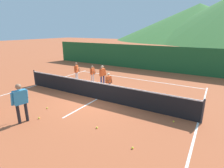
{
  "coord_description": "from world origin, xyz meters",
  "views": [
    {
      "loc": [
        5.34,
        -7.42,
        3.63
      ],
      "look_at": [
        0.95,
        0.01,
        1.01
      ],
      "focal_mm": 28.63,
      "sensor_mm": 36.0,
      "label": 1
    }
  ],
  "objects_px": {
    "tennis_ball_3": "(174,121)",
    "student_0": "(76,70)",
    "instructor": "(20,100)",
    "tennis_net": "(97,90)",
    "tennis_ball_2": "(39,118)",
    "student_3": "(109,81)",
    "student_2": "(102,74)",
    "student_1": "(92,72)",
    "tennis_ball_1": "(97,128)",
    "tennis_ball_6": "(47,108)",
    "tennis_ball_0": "(133,148)"
  },
  "relations": [
    {
      "from": "student_0",
      "to": "tennis_ball_0",
      "type": "distance_m",
      "value": 8.62
    },
    {
      "from": "student_0",
      "to": "tennis_ball_6",
      "type": "bearing_deg",
      "value": -65.41
    },
    {
      "from": "tennis_ball_0",
      "to": "tennis_ball_3",
      "type": "relative_size",
      "value": 1.0
    },
    {
      "from": "tennis_ball_2",
      "to": "tennis_net",
      "type": "bearing_deg",
      "value": 75.28
    },
    {
      "from": "tennis_ball_0",
      "to": "student_0",
      "type": "bearing_deg",
      "value": 142.93
    },
    {
      "from": "student_0",
      "to": "tennis_ball_6",
      "type": "relative_size",
      "value": 20.05
    },
    {
      "from": "tennis_net",
      "to": "student_1",
      "type": "bearing_deg",
      "value": 130.41
    },
    {
      "from": "student_0",
      "to": "tennis_ball_2",
      "type": "height_order",
      "value": "student_0"
    },
    {
      "from": "student_3",
      "to": "tennis_ball_0",
      "type": "xyz_separation_m",
      "value": [
        3.46,
        -4.16,
        -0.7
      ]
    },
    {
      "from": "student_1",
      "to": "student_3",
      "type": "relative_size",
      "value": 0.99
    },
    {
      "from": "tennis_ball_1",
      "to": "tennis_ball_3",
      "type": "xyz_separation_m",
      "value": [
        2.43,
        2.0,
        0.0
      ]
    },
    {
      "from": "instructor",
      "to": "tennis_ball_2",
      "type": "bearing_deg",
      "value": 57.84
    },
    {
      "from": "tennis_ball_2",
      "to": "tennis_ball_6",
      "type": "xyz_separation_m",
      "value": [
        -0.53,
        0.87,
        0.0
      ]
    },
    {
      "from": "tennis_net",
      "to": "tennis_ball_6",
      "type": "height_order",
      "value": "tennis_net"
    },
    {
      "from": "tennis_net",
      "to": "student_2",
      "type": "bearing_deg",
      "value": 116.57
    },
    {
      "from": "tennis_net",
      "to": "tennis_ball_2",
      "type": "distance_m",
      "value": 3.25
    },
    {
      "from": "student_1",
      "to": "tennis_ball_0",
      "type": "distance_m",
      "value": 7.94
    },
    {
      "from": "tennis_ball_1",
      "to": "tennis_ball_2",
      "type": "relative_size",
      "value": 1.0
    },
    {
      "from": "student_2",
      "to": "tennis_ball_1",
      "type": "distance_m",
      "value": 5.62
    },
    {
      "from": "tennis_ball_2",
      "to": "tennis_ball_3",
      "type": "height_order",
      "value": "same"
    },
    {
      "from": "instructor",
      "to": "tennis_ball_2",
      "type": "height_order",
      "value": "instructor"
    },
    {
      "from": "student_1",
      "to": "tennis_ball_6",
      "type": "xyz_separation_m",
      "value": [
        0.87,
        -4.85,
        -0.69
      ]
    },
    {
      "from": "student_1",
      "to": "tennis_ball_2",
      "type": "relative_size",
      "value": 17.68
    },
    {
      "from": "student_3",
      "to": "tennis_ball_6",
      "type": "height_order",
      "value": "student_3"
    },
    {
      "from": "tennis_net",
      "to": "tennis_ball_3",
      "type": "xyz_separation_m",
      "value": [
        4.18,
        -0.49,
        -0.47
      ]
    },
    {
      "from": "student_3",
      "to": "tennis_ball_6",
      "type": "relative_size",
      "value": 17.84
    },
    {
      "from": "student_0",
      "to": "tennis_ball_2",
      "type": "distance_m",
      "value": 6.02
    },
    {
      "from": "student_3",
      "to": "tennis_ball_3",
      "type": "bearing_deg",
      "value": -22.46
    },
    {
      "from": "tennis_ball_0",
      "to": "tennis_ball_3",
      "type": "height_order",
      "value": "same"
    },
    {
      "from": "student_0",
      "to": "tennis_ball_3",
      "type": "bearing_deg",
      "value": -19.92
    },
    {
      "from": "instructor",
      "to": "student_1",
      "type": "xyz_separation_m",
      "value": [
        -1.09,
        6.21,
        -0.26
      ]
    },
    {
      "from": "student_2",
      "to": "tennis_ball_1",
      "type": "height_order",
      "value": "student_2"
    },
    {
      "from": "instructor",
      "to": "student_2",
      "type": "distance_m",
      "value": 5.87
    },
    {
      "from": "tennis_net",
      "to": "tennis_ball_6",
      "type": "relative_size",
      "value": 152.92
    },
    {
      "from": "tennis_ball_1",
      "to": "student_1",
      "type": "bearing_deg",
      "value": 127.9
    },
    {
      "from": "instructor",
      "to": "tennis_ball_3",
      "type": "distance_m",
      "value": 6.23
    },
    {
      "from": "tennis_ball_3",
      "to": "tennis_ball_6",
      "type": "xyz_separation_m",
      "value": [
        -5.53,
        -1.76,
        0.0
      ]
    },
    {
      "from": "tennis_net",
      "to": "tennis_ball_3",
      "type": "height_order",
      "value": "tennis_net"
    },
    {
      "from": "instructor",
      "to": "student_1",
      "type": "height_order",
      "value": "instructor"
    },
    {
      "from": "student_0",
      "to": "tennis_ball_2",
      "type": "bearing_deg",
      "value": -64.25
    },
    {
      "from": "student_1",
      "to": "student_3",
      "type": "distance_m",
      "value": 2.58
    },
    {
      "from": "student_0",
      "to": "student_1",
      "type": "relative_size",
      "value": 1.13
    },
    {
      "from": "student_1",
      "to": "tennis_ball_3",
      "type": "height_order",
      "value": "student_1"
    },
    {
      "from": "student_1",
      "to": "tennis_ball_3",
      "type": "distance_m",
      "value": 7.14
    },
    {
      "from": "student_2",
      "to": "tennis_ball_2",
      "type": "distance_m",
      "value": 5.44
    },
    {
      "from": "student_2",
      "to": "student_3",
      "type": "relative_size",
      "value": 1.13
    },
    {
      "from": "tennis_ball_2",
      "to": "instructor",
      "type": "bearing_deg",
      "value": -122.16
    },
    {
      "from": "tennis_ball_3",
      "to": "student_0",
      "type": "bearing_deg",
      "value": 160.08
    },
    {
      "from": "student_2",
      "to": "tennis_ball_6",
      "type": "height_order",
      "value": "student_2"
    },
    {
      "from": "student_2",
      "to": "tennis_ball_2",
      "type": "xyz_separation_m",
      "value": [
        0.31,
        -5.38,
        -0.79
      ]
    }
  ]
}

